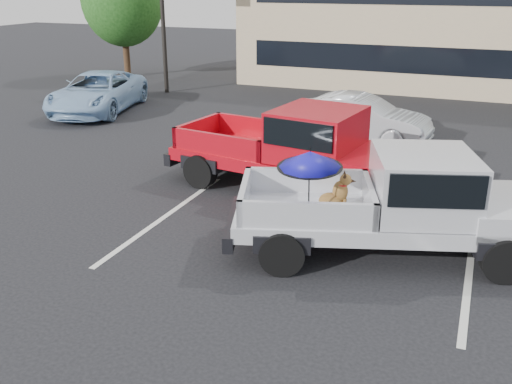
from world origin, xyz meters
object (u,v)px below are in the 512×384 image
(red_pickup, at_px, (309,148))
(silver_sedan, at_px, (359,119))
(silver_pickup, at_px, (408,199))
(blue_suv, at_px, (98,92))

(red_pickup, xyz_separation_m, silver_sedan, (0.10, 4.84, -0.38))
(red_pickup, relative_size, silver_sedan, 1.47)
(silver_sedan, bearing_deg, silver_pickup, -156.27)
(red_pickup, height_order, blue_suv, red_pickup)
(red_pickup, distance_m, blue_suv, 11.10)
(red_pickup, relative_size, blue_suv, 1.22)
(red_pickup, bearing_deg, silver_pickup, -34.59)
(silver_pickup, xyz_separation_m, red_pickup, (-2.51, 2.35, 0.03))
(silver_pickup, distance_m, red_pickup, 3.44)
(blue_suv, bearing_deg, silver_pickup, -45.66)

